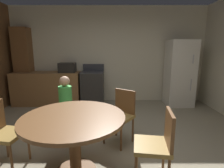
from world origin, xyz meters
The scene contains 12 objects.
ground_plane centered at (0.00, 0.00, 0.00)m, with size 14.00×14.00×0.00m, color gray.
wall_back centered at (0.00, 2.82, 1.35)m, with size 5.80×0.12×2.70m, color beige.
kitchen_counter centered at (-1.69, 2.42, 0.45)m, with size 1.82×0.60×0.90m, color olive.
pantry_column centered at (-2.38, 2.60, 1.05)m, with size 0.44×0.36×2.10m, color brown.
oven_range centered at (-0.43, 2.42, 0.47)m, with size 0.60×0.60×1.10m.
refrigerator centered at (1.95, 2.37, 0.88)m, with size 0.68×0.68×1.76m.
microwave centered at (-1.11, 2.42, 1.03)m, with size 0.44×0.32×0.26m, color black.
dining_table centered at (-0.34, -0.39, 0.60)m, with size 1.22×1.22×0.76m.
chair_northeast centered at (0.26, 0.39, 0.50)m, with size 0.56×0.56×0.87m.
chair_west centered at (-1.31, -0.24, 0.50)m, with size 0.46×0.46×0.87m.
chair_east centered at (0.63, -0.52, 0.50)m, with size 0.45×0.45×0.87m.
person_child centered at (-0.68, 0.51, 0.58)m, with size 0.28×0.28×1.09m.
Camera 1 is at (0.11, -2.30, 1.53)m, focal length 27.78 mm.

